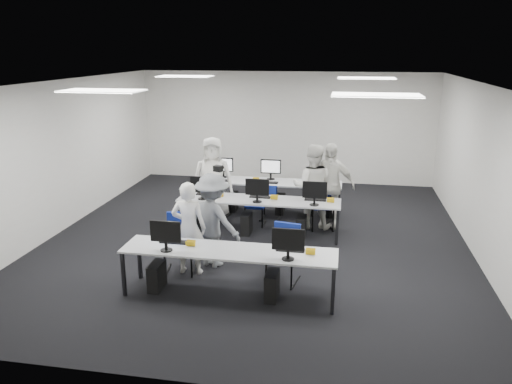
% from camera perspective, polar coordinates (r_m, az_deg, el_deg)
% --- Properties ---
extents(room, '(9.00, 9.02, 3.00)m').
position_cam_1_polar(room, '(9.43, 0.12, 3.28)').
color(room, black).
rests_on(room, ground).
extents(ceiling_panels, '(5.20, 4.60, 0.02)m').
position_cam_1_polar(ceiling_panels, '(9.21, 0.13, 12.32)').
color(ceiling_panels, white).
rests_on(ceiling_panels, room).
extents(desk_front, '(3.20, 0.70, 0.73)m').
position_cam_1_polar(desk_front, '(7.44, -3.13, -6.99)').
color(desk_front, '#A9ABAD').
rests_on(desk_front, ground).
extents(desk_mid, '(3.20, 0.70, 0.73)m').
position_cam_1_polar(desk_mid, '(9.83, 0.32, -1.12)').
color(desk_mid, '#A9ABAD').
rests_on(desk_mid, ground).
extents(desk_back, '(3.20, 0.70, 0.73)m').
position_cam_1_polar(desk_back, '(11.16, 1.55, 0.98)').
color(desk_back, '#A9ABAD').
rests_on(desk_back, ground).
extents(equipment_front, '(2.51, 0.41, 1.19)m').
position_cam_1_polar(equipment_front, '(7.60, -4.55, -9.16)').
color(equipment_front, '#0D28AE').
rests_on(equipment_front, desk_front).
extents(equipment_mid, '(2.91, 0.41, 1.19)m').
position_cam_1_polar(equipment_mid, '(9.95, -0.79, -2.87)').
color(equipment_mid, white).
rests_on(equipment_mid, desk_mid).
extents(equipment_back, '(2.91, 0.41, 1.19)m').
position_cam_1_polar(equipment_back, '(11.24, 2.52, -0.63)').
color(equipment_back, white).
rests_on(equipment_back, desk_back).
extents(chair_0, '(0.56, 0.59, 0.97)m').
position_cam_1_polar(chair_0, '(8.45, -8.65, -6.99)').
color(chair_0, navy).
rests_on(chair_0, ground).
extents(chair_1, '(0.54, 0.57, 0.93)m').
position_cam_1_polar(chair_1, '(8.02, 3.15, -8.25)').
color(chair_1, navy).
rests_on(chair_1, ground).
extents(chair_2, '(0.63, 0.66, 0.98)m').
position_cam_1_polar(chair_2, '(10.68, -5.55, -1.88)').
color(chair_2, navy).
rests_on(chair_2, ground).
extents(chair_3, '(0.40, 0.44, 0.82)m').
position_cam_1_polar(chair_3, '(10.53, -0.06, -2.34)').
color(chair_3, navy).
rests_on(chair_3, ground).
extents(chair_4, '(0.55, 0.59, 0.95)m').
position_cam_1_polar(chair_4, '(10.40, 7.47, -2.49)').
color(chair_4, navy).
rests_on(chair_4, ground).
extents(chair_5, '(0.48, 0.51, 0.83)m').
position_cam_1_polar(chair_5, '(11.04, -4.25, -1.50)').
color(chair_5, navy).
rests_on(chair_5, ground).
extents(chair_6, '(0.44, 0.47, 0.81)m').
position_cam_1_polar(chair_6, '(10.82, 1.62, -1.86)').
color(chair_6, navy).
rests_on(chair_6, ground).
extents(chair_7, '(0.48, 0.51, 0.87)m').
position_cam_1_polar(chair_7, '(10.74, 7.18, -2.02)').
color(chair_7, navy).
rests_on(chair_7, ground).
extents(handbag, '(0.34, 0.23, 0.26)m').
position_cam_1_polar(handbag, '(10.13, -5.62, 0.39)').
color(handbag, '#95794C').
rests_on(handbag, desk_mid).
extents(student_0, '(0.58, 0.39, 1.56)m').
position_cam_1_polar(student_0, '(8.20, -7.67, -4.11)').
color(student_0, white).
rests_on(student_0, ground).
extents(student_1, '(0.86, 0.67, 1.75)m').
position_cam_1_polar(student_1, '(10.25, 6.47, 0.63)').
color(student_1, white).
rests_on(student_1, ground).
extents(student_2, '(0.97, 0.73, 1.80)m').
position_cam_1_polar(student_2, '(10.74, -4.95, 1.52)').
color(student_2, white).
rests_on(student_2, ground).
extents(student_3, '(1.04, 0.44, 1.77)m').
position_cam_1_polar(student_3, '(10.35, 8.35, 0.76)').
color(student_3, white).
rests_on(student_3, ground).
extents(photographer, '(1.19, 0.95, 1.61)m').
position_cam_1_polar(photographer, '(8.45, -4.97, -3.24)').
color(photographer, slate).
rests_on(photographer, ground).
extents(dslr_camera, '(0.20, 0.22, 0.10)m').
position_cam_1_polar(dslr_camera, '(8.34, -4.36, 2.69)').
color(dslr_camera, black).
rests_on(dslr_camera, photographer).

